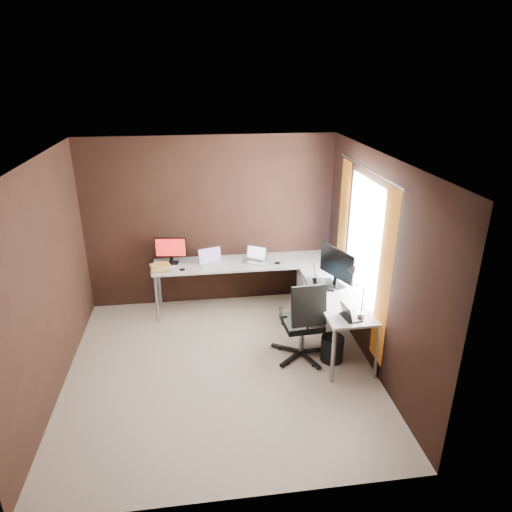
{
  "coord_description": "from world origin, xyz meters",
  "views": [
    {
      "loc": [
        -0.2,
        -4.54,
        3.34
      ],
      "look_at": [
        0.55,
        0.95,
        1.04
      ],
      "focal_mm": 32.0,
      "sensor_mm": 36.0,
      "label": 1
    }
  ],
  "objects_px": {
    "desk_lamp": "(356,286)",
    "wastebasket": "(332,349)",
    "office_chair": "(302,335)",
    "laptop_black_big": "(320,281)",
    "drawer_pedestal": "(314,295)",
    "laptop_silver": "(255,258)",
    "monitor_right": "(337,265)",
    "laptop_white": "(211,261)",
    "book_stack": "(161,268)",
    "laptop_black_small": "(349,315)",
    "monitor_left": "(171,249)"
  },
  "relations": [
    {
      "from": "desk_lamp",
      "to": "wastebasket",
      "type": "bearing_deg",
      "value": 110.63
    },
    {
      "from": "office_chair",
      "to": "laptop_black_big",
      "type": "bearing_deg",
      "value": 51.44
    },
    {
      "from": "drawer_pedestal",
      "to": "laptop_silver",
      "type": "height_order",
      "value": "laptop_silver"
    },
    {
      "from": "monitor_right",
      "to": "laptop_white",
      "type": "distance_m",
      "value": 1.82
    },
    {
      "from": "book_stack",
      "to": "laptop_silver",
      "type": "bearing_deg",
      "value": 6.4
    },
    {
      "from": "laptop_black_small",
      "to": "monitor_left",
      "type": "bearing_deg",
      "value": 39.3
    },
    {
      "from": "laptop_white",
      "to": "laptop_black_big",
      "type": "xyz_separation_m",
      "value": [
        1.37,
        -0.87,
        0.0
      ]
    },
    {
      "from": "book_stack",
      "to": "office_chair",
      "type": "relative_size",
      "value": 0.29
    },
    {
      "from": "laptop_black_small",
      "to": "wastebasket",
      "type": "xyz_separation_m",
      "value": [
        -0.08,
        0.25,
        -0.61
      ]
    },
    {
      "from": "laptop_silver",
      "to": "office_chair",
      "type": "bearing_deg",
      "value": -43.39
    },
    {
      "from": "wastebasket",
      "to": "desk_lamp",
      "type": "bearing_deg",
      "value": -52.66
    },
    {
      "from": "book_stack",
      "to": "laptop_black_big",
      "type": "bearing_deg",
      "value": -19.88
    },
    {
      "from": "drawer_pedestal",
      "to": "laptop_white",
      "type": "height_order",
      "value": "laptop_white"
    },
    {
      "from": "laptop_black_big",
      "to": "office_chair",
      "type": "relative_size",
      "value": 0.39
    },
    {
      "from": "laptop_white",
      "to": "book_stack",
      "type": "relative_size",
      "value": 1.26
    },
    {
      "from": "drawer_pedestal",
      "to": "laptop_black_small",
      "type": "distance_m",
      "value": 1.48
    },
    {
      "from": "laptop_black_big",
      "to": "book_stack",
      "type": "xyz_separation_m",
      "value": [
        -2.08,
        0.75,
        -0.01
      ]
    },
    {
      "from": "drawer_pedestal",
      "to": "monitor_right",
      "type": "xyz_separation_m",
      "value": [
        0.11,
        -0.59,
        0.72
      ]
    },
    {
      "from": "desk_lamp",
      "to": "wastebasket",
      "type": "xyz_separation_m",
      "value": [
        -0.15,
        0.2,
        -0.94
      ]
    },
    {
      "from": "drawer_pedestal",
      "to": "monitor_left",
      "type": "distance_m",
      "value": 2.16
    },
    {
      "from": "laptop_silver",
      "to": "desk_lamp",
      "type": "distance_m",
      "value": 1.96
    },
    {
      "from": "drawer_pedestal",
      "to": "laptop_silver",
      "type": "xyz_separation_m",
      "value": [
        -0.82,
        0.36,
        0.48
      ]
    },
    {
      "from": "monitor_right",
      "to": "wastebasket",
      "type": "xyz_separation_m",
      "value": [
        -0.17,
        -0.56,
        -0.86
      ]
    },
    {
      "from": "drawer_pedestal",
      "to": "laptop_black_small",
      "type": "bearing_deg",
      "value": -89.38
    },
    {
      "from": "drawer_pedestal",
      "to": "monitor_right",
      "type": "bearing_deg",
      "value": -79.94
    },
    {
      "from": "laptop_silver",
      "to": "laptop_black_small",
      "type": "bearing_deg",
      "value": -34.11
    },
    {
      "from": "book_stack",
      "to": "wastebasket",
      "type": "height_order",
      "value": "book_stack"
    },
    {
      "from": "laptop_white",
      "to": "laptop_silver",
      "type": "height_order",
      "value": "laptop_white"
    },
    {
      "from": "monitor_left",
      "to": "laptop_white",
      "type": "height_order",
      "value": "monitor_left"
    },
    {
      "from": "drawer_pedestal",
      "to": "laptop_black_big",
      "type": "xyz_separation_m",
      "value": [
        -0.08,
        -0.54,
        0.48
      ]
    },
    {
      "from": "laptop_silver",
      "to": "monitor_right",
      "type": "bearing_deg",
      "value": -15.3
    },
    {
      "from": "monitor_left",
      "to": "book_stack",
      "type": "xyz_separation_m",
      "value": [
        -0.14,
        -0.24,
        -0.18
      ]
    },
    {
      "from": "drawer_pedestal",
      "to": "monitor_left",
      "type": "height_order",
      "value": "monitor_left"
    },
    {
      "from": "laptop_white",
      "to": "desk_lamp",
      "type": "distance_m",
      "value": 2.3
    },
    {
      "from": "monitor_right",
      "to": "laptop_black_big",
      "type": "relative_size",
      "value": 1.44
    },
    {
      "from": "laptop_silver",
      "to": "laptop_black_big",
      "type": "xyz_separation_m",
      "value": [
        0.73,
        -0.9,
        0.01
      ]
    },
    {
      "from": "laptop_silver",
      "to": "desk_lamp",
      "type": "xyz_separation_m",
      "value": [
        0.9,
        -1.71,
        0.33
      ]
    },
    {
      "from": "laptop_black_big",
      "to": "monitor_left",
      "type": "bearing_deg",
      "value": 73.67
    },
    {
      "from": "laptop_black_big",
      "to": "book_stack",
      "type": "relative_size",
      "value": 1.34
    },
    {
      "from": "laptop_black_big",
      "to": "laptop_black_small",
      "type": "distance_m",
      "value": 0.86
    },
    {
      "from": "monitor_right",
      "to": "desk_lamp",
      "type": "bearing_deg",
      "value": 155.93
    },
    {
      "from": "laptop_white",
      "to": "laptop_black_big",
      "type": "relative_size",
      "value": 0.94
    },
    {
      "from": "laptop_black_small",
      "to": "desk_lamp",
      "type": "xyz_separation_m",
      "value": [
        0.07,
        0.05,
        0.33
      ]
    },
    {
      "from": "drawer_pedestal",
      "to": "monitor_right",
      "type": "height_order",
      "value": "monitor_right"
    },
    {
      "from": "monitor_left",
      "to": "desk_lamp",
      "type": "height_order",
      "value": "desk_lamp"
    },
    {
      "from": "laptop_black_big",
      "to": "office_chair",
      "type": "distance_m",
      "value": 0.76
    },
    {
      "from": "drawer_pedestal",
      "to": "monitor_left",
      "type": "xyz_separation_m",
      "value": [
        -2.02,
        0.45,
        0.65
      ]
    },
    {
      "from": "wastebasket",
      "to": "laptop_silver",
      "type": "bearing_deg",
      "value": 116.37
    },
    {
      "from": "monitor_left",
      "to": "laptop_black_small",
      "type": "bearing_deg",
      "value": -36.23
    },
    {
      "from": "book_stack",
      "to": "monitor_right",
      "type": "bearing_deg",
      "value": -19.44
    }
  ]
}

